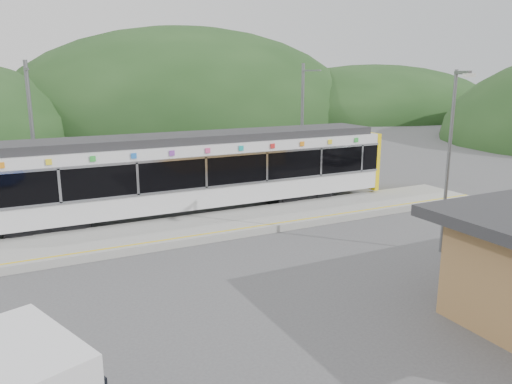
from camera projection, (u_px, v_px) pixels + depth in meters
name	position (u px, v px, depth m)	size (l,w,h in m)	color
ground	(263.00, 251.00, 18.50)	(120.00, 120.00, 0.00)	#4C4C4F
hills	(321.00, 201.00, 25.81)	(146.00, 149.00, 26.00)	#1E3D19
platform	(227.00, 224.00, 21.33)	(26.00, 3.20, 0.30)	#9E9E99
yellow_line	(240.00, 229.00, 20.16)	(26.00, 0.10, 0.01)	yellow
train	(185.00, 171.00, 22.83)	(20.44, 3.01, 3.74)	black
catenary_mast_west	(33.00, 138.00, 22.02)	(0.18, 1.80, 7.00)	slate
catenary_mast_east	(302.00, 124.00, 28.17)	(0.18, 1.80, 7.00)	slate
lamp_post	(453.00, 147.00, 17.47)	(0.57, 1.20, 6.55)	slate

